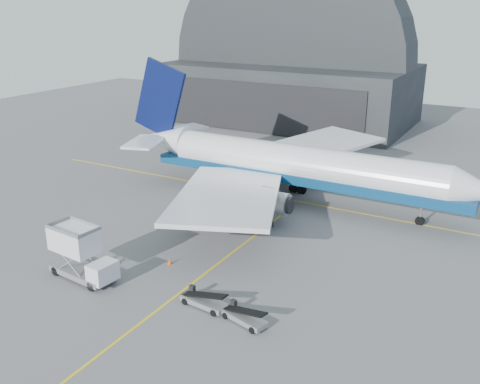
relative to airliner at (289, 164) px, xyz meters
The scene contains 9 objects.
ground 20.54m from the airliner, 85.53° to the right, with size 200.00×200.00×0.00m, color #565659.
taxi_lines 8.82m from the airliner, 77.88° to the right, with size 80.00×42.12×0.02m.
hangar 49.68m from the airliner, 114.42° to the left, with size 50.00×28.30×28.00m.
airliner is the anchor object (origin of this frame).
catering_truck 29.37m from the airliner, 105.71° to the right, with size 7.18×3.27×4.79m.
pushback_tug 10.37m from the airliner, 87.18° to the right, with size 4.01×2.97×1.66m.
belt_loader_a 27.57m from the airliner, 80.33° to the right, with size 4.56×1.94×1.71m.
belt_loader_b 28.93m from the airliner, 72.41° to the right, with size 4.38×2.32×1.64m.
traffic_cone 22.62m from the airliner, 96.50° to the right, with size 0.40×0.40×0.58m.
Camera 1 is at (24.83, -39.48, 24.08)m, focal length 40.00 mm.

